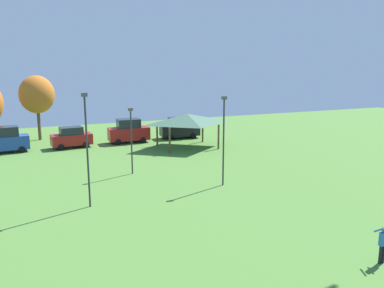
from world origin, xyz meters
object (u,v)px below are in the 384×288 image
(park_pavilion, at_px, (187,119))
(light_post_3, at_px, (87,145))
(light_post_0, at_px, (224,136))
(parked_car_leftmost, at_px, (7,140))
(person_standing_near_foreground, at_px, (383,242))
(light_post_2, at_px, (131,137))
(parked_car_rightmost_in_row, at_px, (180,128))
(parked_car_third_from_left, at_px, (129,131))
(treeline_tree_3, at_px, (37,95))
(parked_car_second_from_left, at_px, (72,137))

(park_pavilion, height_order, light_post_3, light_post_3)
(park_pavilion, distance_m, light_post_0, 13.74)
(park_pavilion, bearing_deg, parked_car_leftmost, 164.96)
(person_standing_near_foreground, xyz_separation_m, light_post_2, (-6.73, 19.08, 2.08))
(park_pavilion, bearing_deg, parked_car_rightmost_in_row, 77.52)
(parked_car_leftmost, bearing_deg, light_post_2, -56.18)
(light_post_3, bearing_deg, light_post_2, 55.53)
(park_pavilion, bearing_deg, parked_car_third_from_left, 136.01)
(light_post_0, bearing_deg, treeline_tree_3, 116.02)
(person_standing_near_foreground, xyz_separation_m, light_post_0, (-1.29, 13.43, 2.69))
(treeline_tree_3, bearing_deg, parked_car_leftmost, -119.99)
(person_standing_near_foreground, height_order, parked_car_leftmost, parked_car_leftmost)
(light_post_3, bearing_deg, parked_car_rightmost_in_row, 55.11)
(park_pavilion, bearing_deg, parked_car_second_from_left, 157.91)
(parked_car_third_from_left, distance_m, light_post_2, 13.22)
(light_post_2, bearing_deg, light_post_3, -124.47)
(parked_car_leftmost, height_order, light_post_3, light_post_3)
(parked_car_second_from_left, height_order, parked_car_rightmost_in_row, parked_car_rightmost_in_row)
(parked_car_third_from_left, height_order, parked_car_rightmost_in_row, parked_car_third_from_left)
(light_post_3, bearing_deg, parked_car_second_from_left, 86.79)
(light_post_0, bearing_deg, parked_car_third_from_left, 97.80)
(light_post_2, xyz_separation_m, treeline_tree_3, (-6.29, 18.39, 2.17))
(person_standing_near_foreground, height_order, light_post_3, light_post_3)
(person_standing_near_foreground, distance_m, parked_car_rightmost_in_row, 32.27)
(parked_car_third_from_left, relative_size, light_post_0, 0.69)
(light_post_2, bearing_deg, person_standing_near_foreground, -70.56)
(light_post_3, bearing_deg, treeline_tree_3, 94.30)
(parked_car_second_from_left, bearing_deg, light_post_0, -69.25)
(parked_car_leftmost, bearing_deg, park_pavilion, -18.72)
(light_post_0, xyz_separation_m, light_post_2, (-5.44, 5.65, -0.61))
(parked_car_second_from_left, bearing_deg, parked_car_rightmost_in_row, -2.29)
(parked_car_second_from_left, distance_m, parked_car_third_from_left, 6.30)
(light_post_0, distance_m, treeline_tree_3, 26.80)
(parked_car_third_from_left, bearing_deg, parked_car_second_from_left, -175.96)
(light_post_3, bearing_deg, light_post_0, 4.63)
(park_pavilion, bearing_deg, person_standing_near_foreground, -92.77)
(person_standing_near_foreground, relative_size, parked_car_leftmost, 0.42)
(person_standing_near_foreground, xyz_separation_m, parked_car_third_from_left, (-3.82, 31.85, 0.29))
(parked_car_second_from_left, distance_m, light_post_2, 13.05)
(parked_car_second_from_left, distance_m, light_post_3, 19.15)
(parked_car_second_from_left, relative_size, light_post_0, 0.65)
(person_standing_near_foreground, height_order, parked_car_third_from_left, parked_car_third_from_left)
(light_post_2, height_order, treeline_tree_3, treeline_tree_3)
(person_standing_near_foreground, height_order, park_pavilion, park_pavilion)
(park_pavilion, xyz_separation_m, light_post_3, (-12.46, -14.27, 0.94))
(parked_car_leftmost, relative_size, treeline_tree_3, 0.57)
(parked_car_leftmost, relative_size, light_post_0, 0.65)
(parked_car_leftmost, xyz_separation_m, light_post_0, (15.09, -18.22, 2.44))
(parked_car_third_from_left, xyz_separation_m, light_post_0, (2.52, -18.42, 2.41))
(parked_car_rightmost_in_row, relative_size, light_post_0, 0.72)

